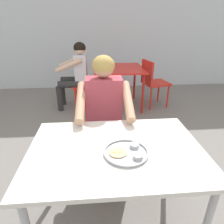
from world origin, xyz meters
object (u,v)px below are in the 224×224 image
thali_tray (126,152)px  patron_background (76,70)px  table_foreground (116,157)px  diner_foreground (104,111)px  chair_red_right (152,80)px  chair_foreground (104,121)px  table_background_red (120,73)px  chair_red_left (89,82)px

thali_tray → patron_background: bearing=102.1°
table_foreground → diner_foreground: 0.60m
chair_red_right → table_foreground: bearing=-111.0°
chair_foreground → chair_red_right: (0.96, 1.56, 0.01)m
table_background_red → chair_red_left: 0.59m
table_foreground → patron_background: patron_background is taller
table_foreground → chair_red_left: bearing=95.9°
table_background_red → table_foreground: bearing=-97.5°
patron_background → chair_red_left: bearing=-6.2°
table_background_red → chair_red_right: 0.61m
diner_foreground → chair_red_right: size_ratio=1.41×
table_background_red → chair_foreground: bearing=-102.8°
table_foreground → chair_red_right: bearing=69.0°
thali_tray → table_background_red: size_ratio=0.32×
chair_red_left → table_foreground: bearing=-84.1°
table_foreground → table_background_red: size_ratio=1.30×
diner_foreground → chair_red_right: (0.96, 1.78, -0.22)m
thali_tray → patron_background: (-0.53, 2.49, -0.03)m
chair_foreground → patron_background: size_ratio=0.72×
patron_background → table_background_red: bearing=-0.1°
diner_foreground → patron_background: diner_foreground is taller
table_foreground → chair_foreground: bearing=93.3°
chair_foreground → patron_background: 1.69m
chair_red_right → table_background_red: bearing=174.5°
chair_red_left → patron_background: (-0.23, 0.02, 0.22)m
thali_tray → chair_red_right: size_ratio=0.33×
chair_red_left → chair_red_right: chair_red_right is taller
table_background_red → chair_red_left: size_ratio=1.05×
chair_foreground → patron_background: bearing=104.8°
thali_tray → chair_red_left: 2.50m
table_background_red → patron_background: (-0.79, 0.00, 0.06)m
table_foreground → diner_foreground: diner_foreground is taller
table_background_red → chair_red_left: bearing=-177.7°
thali_tray → chair_foreground: 0.91m
diner_foreground → chair_red_right: bearing=61.6°
chair_red_left → chair_red_right: 1.16m
chair_foreground → table_background_red: bearing=77.2°
table_foreground → chair_red_right: size_ratio=1.33×
patron_background → table_foreground: bearing=-78.9°
chair_red_left → patron_background: 0.32m
chair_red_right → patron_background: bearing=177.6°
thali_tray → chair_red_right: bearing=70.7°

